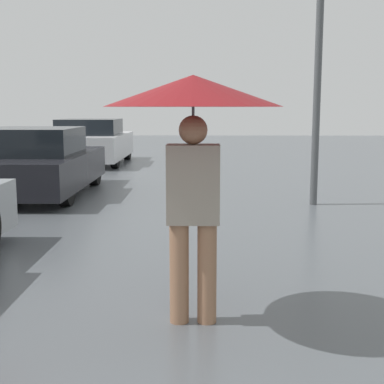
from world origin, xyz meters
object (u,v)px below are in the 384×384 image
at_px(pedestrian, 193,115).
at_px(street_lamp, 320,6).
at_px(parked_car_farthest, 92,143).
at_px(parked_car_middle, 35,164).

bearing_deg(pedestrian, street_lamp, 68.63).
bearing_deg(street_lamp, parked_car_farthest, 127.42).
bearing_deg(parked_car_farthest, parked_car_middle, -89.27).
xyz_separation_m(pedestrian, parked_car_farthest, (-3.03, 11.37, -0.93)).
bearing_deg(street_lamp, parked_car_middle, 168.76).
xyz_separation_m(pedestrian, parked_car_middle, (-2.96, 5.88, -0.96)).
relative_size(pedestrian, parked_car_farthest, 0.47).
bearing_deg(pedestrian, parked_car_farthest, 104.91).
distance_m(parked_car_middle, parked_car_farthest, 5.50).
distance_m(pedestrian, parked_car_middle, 6.65).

